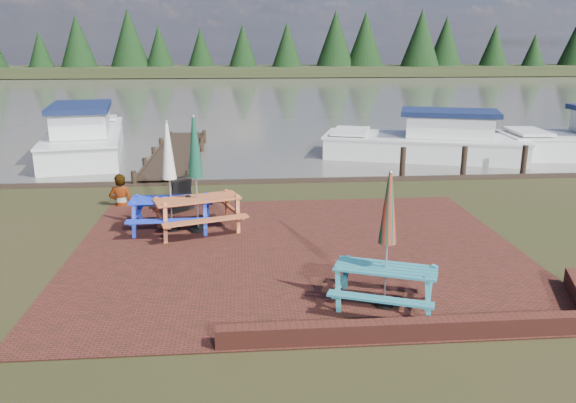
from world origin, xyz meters
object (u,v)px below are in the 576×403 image
at_px(jetty, 177,153).
at_px(person, 119,175).
at_px(chalkboard, 182,195).
at_px(boat_near, 428,143).
at_px(picnic_table_teal, 386,261).
at_px(picnic_table_red, 197,193).
at_px(picnic_table_blue, 170,194).
at_px(boat_jetty, 85,139).

distance_m(jetty, person, 6.70).
distance_m(chalkboard, boat_near, 11.07).
height_order(picnic_table_teal, jetty, picnic_table_teal).
bearing_deg(chalkboard, person, 117.29).
bearing_deg(boat_near, person, 139.25).
xyz_separation_m(picnic_table_red, chalkboard, (-0.50, 1.53, -0.46)).
relative_size(picnic_table_red, jetty, 0.28).
bearing_deg(picnic_table_teal, person, 152.13).
xyz_separation_m(picnic_table_teal, picnic_table_red, (-3.23, 3.97, 0.13)).
bearing_deg(picnic_table_red, picnic_table_blue, 149.68).
relative_size(picnic_table_red, chalkboard, 3.00).
bearing_deg(picnic_table_blue, picnic_table_red, -12.07).
distance_m(picnic_table_red, chalkboard, 1.67).
xyz_separation_m(chalkboard, boat_jetty, (-4.57, 8.67, 0.03)).
xyz_separation_m(chalkboard, boat_near, (8.56, 7.02, -0.04)).
distance_m(chalkboard, boat_jetty, 9.80).
bearing_deg(picnic_table_teal, boat_jetty, 141.62).
height_order(boat_jetty, person, boat_jetty).
height_order(picnic_table_red, picnic_table_blue, picnic_table_red).
height_order(picnic_table_red, person, picnic_table_red).
distance_m(picnic_table_teal, boat_near, 13.43).
bearing_deg(jetty, picnic_table_teal, -70.09).
bearing_deg(person, picnic_table_red, 132.99).
xyz_separation_m(picnic_table_teal, boat_jetty, (-8.29, 14.18, -0.30)).
relative_size(boat_near, person, 4.72).
xyz_separation_m(boat_near, person, (-10.19, -6.33, 0.43)).
bearing_deg(boat_jetty, picnic_table_blue, -76.10).
distance_m(picnic_table_teal, picnic_table_blue, 5.60).
bearing_deg(picnic_table_blue, person, 125.92).
relative_size(jetty, person, 5.43).
bearing_deg(boat_jetty, picnic_table_teal, -69.74).
bearing_deg(picnic_table_teal, chalkboard, 145.35).
height_order(picnic_table_blue, boat_near, picnic_table_blue).
relative_size(picnic_table_teal, person, 1.32).
xyz_separation_m(boat_jetty, person, (2.94, -7.98, 0.36)).
height_order(chalkboard, person, person).
relative_size(jetty, boat_near, 1.15).
height_order(chalkboard, jetty, chalkboard).
height_order(picnic_table_teal, chalkboard, picnic_table_teal).
bearing_deg(picnic_table_red, boat_jetty, 97.81).
bearing_deg(picnic_table_red, person, 115.18).
bearing_deg(picnic_table_blue, picnic_table_teal, -47.41).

